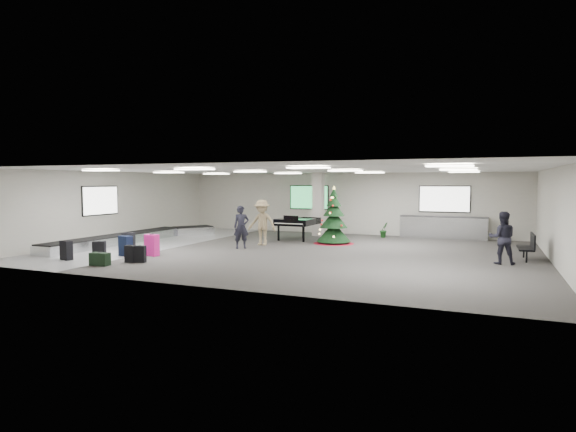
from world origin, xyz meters
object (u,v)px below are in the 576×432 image
at_px(pink_suitcase, 152,245).
at_px(traveler_bench, 502,238).
at_px(baggage_carousel, 135,237).
at_px(potted_plant_left, 384,230).
at_px(service_counter, 443,227).
at_px(bench, 529,245).
at_px(christmas_tree, 334,224).
at_px(grand_piano, 297,222).
at_px(traveler_a, 241,227).
at_px(potted_plant_right, 504,234).
at_px(traveler_b, 262,223).

xyz_separation_m(pink_suitcase, traveler_bench, (11.87, 2.99, 0.48)).
xyz_separation_m(baggage_carousel, potted_plant_left, (10.11, 6.09, 0.17)).
height_order(service_counter, bench, service_counter).
bearing_deg(christmas_tree, potted_plant_left, 63.57).
xyz_separation_m(grand_piano, traveler_a, (-0.99, -3.66, 0.03)).
xyz_separation_m(baggage_carousel, traveler_a, (5.50, -0.07, 0.67)).
bearing_deg(traveler_bench, potted_plant_left, -55.55).
bearing_deg(traveler_bench, grand_piano, -28.16).
height_order(baggage_carousel, potted_plant_right, potted_plant_right).
xyz_separation_m(pink_suitcase, christmas_tree, (5.13, 6.01, 0.48)).
relative_size(grand_piano, traveler_a, 1.21).
bearing_deg(pink_suitcase, potted_plant_right, 45.49).
bearing_deg(potted_plant_left, traveler_a, -126.80).
bearing_deg(potted_plant_left, christmas_tree, -116.43).
bearing_deg(grand_piano, potted_plant_right, 20.15).
relative_size(traveler_a, potted_plant_right, 2.43).
distance_m(pink_suitcase, christmas_tree, 7.92).
bearing_deg(baggage_carousel, grand_piano, 28.94).
bearing_deg(traveler_a, traveler_bench, -39.32).
distance_m(bench, traveler_b, 10.32).
bearing_deg(baggage_carousel, potted_plant_left, 31.07).
bearing_deg(service_counter, potted_plant_right, -3.24).
xyz_separation_m(christmas_tree, bench, (7.62, -1.77, -0.35)).
bearing_deg(traveler_b, traveler_a, -107.55).
height_order(christmas_tree, traveler_a, christmas_tree).
xyz_separation_m(grand_piano, potted_plant_left, (3.62, 2.50, -0.46)).
xyz_separation_m(grand_piano, traveler_b, (-0.65, -2.41, 0.13)).
height_order(christmas_tree, bench, christmas_tree).
relative_size(grand_piano, potted_plant_left, 2.79).
height_order(bench, traveler_a, traveler_a).
height_order(service_counter, pink_suitcase, service_counter).
distance_m(baggage_carousel, pink_suitcase, 4.61).
bearing_deg(traveler_bench, traveler_b, -13.10).
bearing_deg(potted_plant_right, bench, -83.23).
bearing_deg(christmas_tree, traveler_b, -147.29).
distance_m(traveler_b, traveler_bench, 9.52).
bearing_deg(traveler_a, christmas_tree, 5.45).
bearing_deg(pink_suitcase, traveler_bench, 20.95).
distance_m(service_counter, traveler_b, 8.94).
bearing_deg(christmas_tree, baggage_carousel, -161.20).
relative_size(grand_piano, potted_plant_right, 2.93).
height_order(grand_piano, traveler_b, traveler_b).
height_order(service_counter, traveler_bench, traveler_bench).
relative_size(christmas_tree, potted_plant_right, 3.55).
bearing_deg(potted_plant_right, traveler_bench, -91.98).
height_order(baggage_carousel, potted_plant_left, potted_plant_left).
distance_m(service_counter, traveler_a, 10.01).
xyz_separation_m(service_counter, potted_plant_left, (-2.73, -0.64, -0.17)).
bearing_deg(christmas_tree, pink_suitcase, -130.44).
height_order(bench, traveler_b, traveler_b).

